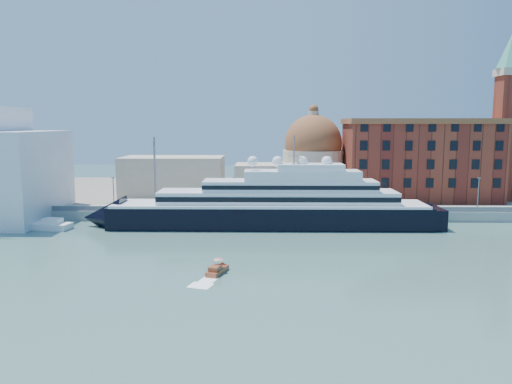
{
  "coord_description": "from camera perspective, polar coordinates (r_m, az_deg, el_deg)",
  "views": [
    {
      "loc": [
        7.3,
        -90.96,
        23.78
      ],
      "look_at": [
        5.59,
        18.0,
        8.85
      ],
      "focal_mm": 35.0,
      "sensor_mm": 36.0,
      "label": 1
    }
  ],
  "objects": [
    {
      "name": "ground",
      "position": [
        94.3,
        -3.6,
        -6.82
      ],
      "size": [
        400.0,
        400.0,
        0.0
      ],
      "primitive_type": "plane",
      "color": "#345A55",
      "rests_on": "ground"
    },
    {
      "name": "church",
      "position": [
        149.24,
        0.54,
        2.85
      ],
      "size": [
        66.0,
        18.0,
        25.5
      ],
      "color": "beige",
      "rests_on": "land"
    },
    {
      "name": "quay",
      "position": [
        127.19,
        -2.41,
        -2.41
      ],
      "size": [
        180.0,
        10.0,
        2.5
      ],
      "primitive_type": "cube",
      "color": "gray",
      "rests_on": "ground"
    },
    {
      "name": "land",
      "position": [
        167.68,
        -1.61,
        -0.01
      ],
      "size": [
        260.0,
        72.0,
        2.0
      ],
      "primitive_type": "cube",
      "color": "slate",
      "rests_on": "ground"
    },
    {
      "name": "water_taxi",
      "position": [
        80.85,
        -4.48,
        -8.86
      ],
      "size": [
        3.43,
        5.86,
        2.64
      ],
      "rotation": [
        0.0,
        0.0,
        -0.3
      ],
      "color": "maroon",
      "rests_on": "ground"
    },
    {
      "name": "warehouse",
      "position": [
        150.12,
        18.25,
        3.6
      ],
      "size": [
        43.0,
        19.0,
        23.25
      ],
      "color": "brown",
      "rests_on": "land"
    },
    {
      "name": "campanile",
      "position": [
        158.69,
        26.89,
        8.77
      ],
      "size": [
        8.4,
        8.4,
        47.0
      ],
      "color": "brown",
      "rests_on": "land"
    },
    {
      "name": "service_barge",
      "position": [
        123.37,
        -22.92,
        -3.56
      ],
      "size": [
        12.84,
        6.25,
        2.77
      ],
      "rotation": [
        0.0,
        0.0,
        -0.18
      ],
      "color": "white",
      "rests_on": "ground"
    },
    {
      "name": "superyacht",
      "position": [
        115.62,
        0.39,
        -1.91
      ],
      "size": [
        82.86,
        11.49,
        24.76
      ],
      "color": "black",
      "rests_on": "ground"
    },
    {
      "name": "quay_fence",
      "position": [
        122.44,
        -2.54,
        -1.93
      ],
      "size": [
        180.0,
        0.1,
        1.2
      ],
      "primitive_type": "cube",
      "color": "slate",
      "rests_on": "quay"
    },
    {
      "name": "lamp_posts",
      "position": [
        125.61,
        -8.26,
        1.35
      ],
      "size": [
        120.8,
        2.4,
        18.0
      ],
      "color": "slate",
      "rests_on": "quay"
    }
  ]
}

